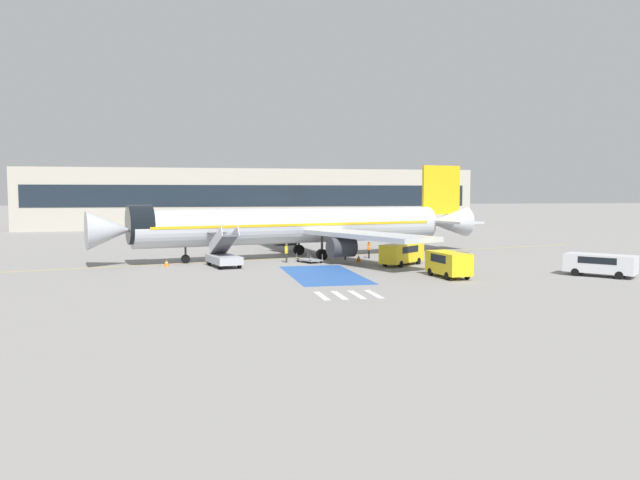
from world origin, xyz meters
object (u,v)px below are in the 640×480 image
Objects in this scene: fuel_tanker at (312,228)px; service_van_0 at (600,263)px; service_van_2 at (449,262)px; boarding_stairs_forward at (224,256)px; airliner at (301,226)px; ground_crew_2 at (369,248)px; ground_crew_3 at (411,250)px; traffic_cone_2 at (465,255)px; ground_crew_1 at (345,250)px; traffic_cone_0 at (359,258)px; ground_crew_0 at (287,251)px; terminal_building at (253,199)px; service_van_1 at (402,252)px; baggage_cart at (309,260)px; traffic_cone_1 at (167,263)px.

service_van_0 is at bearing 24.54° from fuel_tanker.
boarding_stairs_forward is at bearing 141.25° from service_van_2.
ground_crew_2 is (6.77, -2.09, -2.33)m from airliner.
ground_crew_2 is at bearing 6.99° from fuel_tanker.
ground_crew_3 is 6.60m from traffic_cone_2.
ground_crew_1 reaches higher than traffic_cone_0.
traffic_cone_0 is at bearing 10.69° from ground_crew_3.
traffic_cone_2 is at bearing 28.25° from fuel_tanker.
boarding_stairs_forward is 6.64m from ground_crew_0.
ground_crew_2 is (-14.41, 17.55, -0.08)m from service_van_0.
boarding_stairs_forward is 13.03m from ground_crew_1.
traffic_cone_0 is at bearing -86.52° from terminal_building.
ground_crew_0 is at bearing 25.17° from service_van_1.
traffic_cone_2 is (12.16, 1.89, -0.07)m from traffic_cone_0.
baggage_cart is 13.60m from traffic_cone_1.
ground_crew_3 is at bearing -126.27° from airliner.
traffic_cone_2 is 0.01× the size of terminal_building.
fuel_tanker is at bearing 88.53° from traffic_cone_0.
terminal_building reaches higher than service_van_1.
airliner is 17.56m from traffic_cone_2.
ground_crew_1 is at bearing -7.06° from service_van_1.
terminal_building reaches higher than ground_crew_1.
traffic_cone_1 is 30.68m from traffic_cone_2.
traffic_cone_0 reaches higher than traffic_cone_1.
boarding_stairs_forward is 16.62m from service_van_1.
service_van_0 is 3.07× the size of ground_crew_1.
service_van_0 is (21.18, -19.64, -2.26)m from airliner.
baggage_cart is 17.10m from traffic_cone_2.
traffic_cone_2 is (25.45, 3.33, -0.71)m from boarding_stairs_forward.
airliner is at bearing 20.23° from traffic_cone_1.
airliner reaches higher than ground_crew_3.
service_van_0 reaches higher than ground_crew_2.
airliner reaches higher than traffic_cone_0.
airliner is at bearing 24.11° from boarding_stairs_forward.
traffic_cone_1 is at bearing -176.66° from traffic_cone_2.
airliner is at bearing 133.19° from traffic_cone_0.
ground_crew_2 is at bearing -30.30° from service_van_1.
ground_crew_0 is 12.78m from ground_crew_3.
ground_crew_0 reaches higher than ground_crew_1.
ground_crew_3 is at bearing 111.74° from ground_crew_0.
airliner is at bearing 81.37° from ground_crew_1.
ground_crew_3 is 3.42× the size of traffic_cone_2.
service_van_0 is 24.00m from ground_crew_1.
airliner is 5.32m from ground_crew_0.
boarding_stairs_forward is 13.37m from traffic_cone_0.
fuel_tanker is 13.98× the size of traffic_cone_1.
service_van_1 is at bearing -10.07° from traffic_cone_1.
boarding_stairs_forward is at bearing -173.83° from traffic_cone_0.
baggage_cart reaches higher than traffic_cone_1.
boarding_stairs_forward is 3.13× the size of ground_crew_1.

